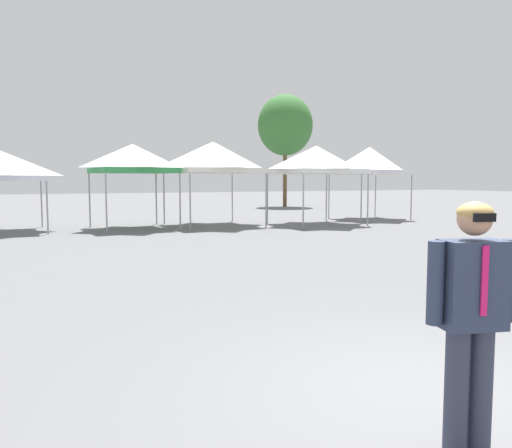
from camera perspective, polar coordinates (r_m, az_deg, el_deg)
The scene contains 7 objects.
ground_plane at distance 4.99m, azimuth 20.25°, elevation -17.98°, with size 140.00×140.00×0.00m, color slate.
canopy_tent_behind_center at distance 20.41m, azimuth -13.74°, elevation 7.18°, with size 3.14×3.14×3.31m.
canopy_tent_far_left at distance 21.30m, azimuth -4.87°, elevation 7.49°, with size 3.56×3.56×3.50m.
canopy_tent_right_of_center at distance 21.88m, azimuth 6.83°, elevation 7.19°, with size 3.27×3.27×3.36m.
canopy_tent_left_of_center at distance 25.24m, azimuth 12.70°, elevation 6.97°, with size 3.09×3.09×3.50m.
person_foreground at distance 3.76m, azimuth 23.14°, elevation -9.08°, with size 0.63×0.35×1.78m.
tree_behind_tents_left at distance 36.36m, azimuth 3.32°, elevation 11.05°, with size 3.88×3.88×7.90m.
Camera 1 is at (-3.33, -3.18, 1.92)m, focal length 35.43 mm.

